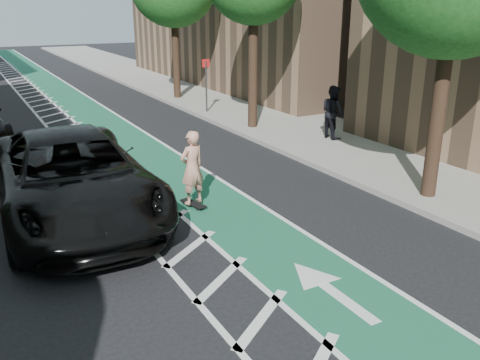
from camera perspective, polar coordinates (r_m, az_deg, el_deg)
ground at (r=10.10m, az=-13.53°, el=-9.38°), size 120.00×120.00×0.00m
bike_lane at (r=19.93m, az=-13.28°, el=4.85°), size 2.00×90.00×0.01m
buffer_strip at (r=19.59m, az=-17.49°, el=4.23°), size 1.40×90.00×0.01m
sidewalk_right at (r=22.48m, az=2.89°, el=7.09°), size 5.00×90.00×0.15m
curb_right at (r=21.32m, az=-2.76°, el=6.45°), size 0.12×90.00×0.16m
sign_post at (r=23.10m, az=-3.81°, el=10.61°), size 0.35×0.08×2.47m
skateboard at (r=12.57m, az=-5.27°, el=-2.65°), size 0.41×0.83×0.11m
skateboarder at (r=12.26m, az=-5.40°, el=1.39°), size 0.75×0.58×1.82m
suv_near at (r=12.29m, az=-18.28°, el=0.33°), size 3.45×7.11×1.95m
pedestrian at (r=18.63m, az=10.37°, el=7.52°), size 0.73×0.93×1.90m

